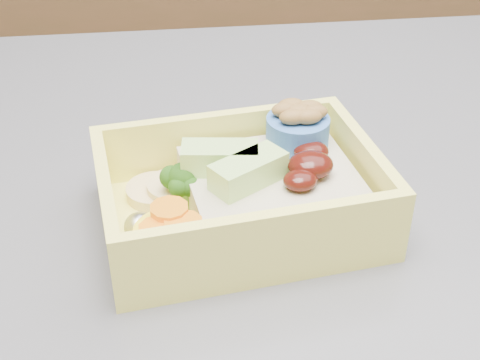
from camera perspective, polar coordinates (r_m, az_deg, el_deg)
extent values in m
cube|color=brown|center=(1.74, -4.36, 8.85)|extent=(3.20, 0.60, 0.90)
cube|color=#343438|center=(0.40, 4.03, -11.90)|extent=(1.24, 0.84, 0.04)
cube|color=#FFF769|center=(0.44, 0.00, -3.26)|extent=(0.19, 0.15, 0.01)
cube|color=#FFF769|center=(0.47, -1.82, 3.42)|extent=(0.17, 0.03, 0.04)
cube|color=#FFF769|center=(0.38, 2.28, -5.49)|extent=(0.17, 0.03, 0.04)
cube|color=#FFF769|center=(0.45, 10.39, 1.00)|extent=(0.02, 0.11, 0.04)
cube|color=#FFF769|center=(0.41, -11.26, -2.19)|extent=(0.02, 0.11, 0.04)
cube|color=tan|center=(0.43, 2.74, -0.98)|extent=(0.12, 0.11, 0.03)
ellipsoid|color=#350C08|center=(0.42, 6.04, 1.28)|extent=(0.03, 0.03, 0.02)
ellipsoid|color=#350C08|center=(0.44, 6.09, 2.43)|extent=(0.03, 0.02, 0.01)
ellipsoid|color=#350C08|center=(0.41, 5.16, -0.03)|extent=(0.02, 0.02, 0.01)
cube|color=#BAF07D|center=(0.41, 0.73, 0.76)|extent=(0.05, 0.04, 0.02)
cube|color=#BAF07D|center=(0.43, -1.73, 1.90)|extent=(0.05, 0.03, 0.02)
cylinder|color=#78B863|center=(0.44, -4.78, -1.67)|extent=(0.01, 0.01, 0.02)
sphere|color=#235112|center=(0.43, -4.88, 0.24)|extent=(0.02, 0.02, 0.02)
sphere|color=#235112|center=(0.43, -3.95, 0.45)|extent=(0.02, 0.02, 0.02)
sphere|color=#235112|center=(0.43, -5.88, 0.24)|extent=(0.02, 0.02, 0.02)
sphere|color=#235112|center=(0.42, -4.31, -0.53)|extent=(0.01, 0.01, 0.01)
sphere|color=#235112|center=(0.42, -5.24, -0.59)|extent=(0.01, 0.01, 0.01)
sphere|color=#235112|center=(0.44, -5.08, 0.54)|extent=(0.01, 0.01, 0.01)
cylinder|color=yellow|center=(0.40, -5.98, -5.26)|extent=(0.04, 0.04, 0.02)
cylinder|color=orange|center=(0.40, -6.15, -3.69)|extent=(0.02, 0.02, 0.00)
cylinder|color=orange|center=(0.39, -7.00, -4.21)|extent=(0.02, 0.02, 0.00)
cylinder|color=orange|center=(0.39, -4.86, -3.75)|extent=(0.02, 0.02, 0.00)
cylinder|color=orange|center=(0.40, -6.07, -2.48)|extent=(0.02, 0.02, 0.00)
cylinder|color=tan|center=(0.45, -7.26, -0.98)|extent=(0.04, 0.04, 0.01)
cylinder|color=tan|center=(0.45, -5.47, -0.63)|extent=(0.04, 0.04, 0.01)
ellipsoid|color=silver|center=(0.46, -3.63, 0.66)|extent=(0.02, 0.02, 0.02)
ellipsoid|color=silver|center=(0.41, -8.55, -3.97)|extent=(0.02, 0.02, 0.02)
cylinder|color=#396DC2|center=(0.45, 4.93, 4.19)|extent=(0.04, 0.04, 0.02)
ellipsoid|color=brown|center=(0.45, 5.03, 5.82)|extent=(0.02, 0.01, 0.01)
ellipsoid|color=brown|center=(0.45, 5.92, 6.17)|extent=(0.02, 0.01, 0.01)
ellipsoid|color=brown|center=(0.45, 3.88, 5.99)|extent=(0.02, 0.01, 0.01)
ellipsoid|color=brown|center=(0.44, 5.83, 5.41)|extent=(0.02, 0.01, 0.01)
ellipsoid|color=brown|center=(0.44, 4.55, 5.38)|extent=(0.02, 0.01, 0.01)
ellipsoid|color=brown|center=(0.45, 6.33, 5.78)|extent=(0.02, 0.01, 0.01)
ellipsoid|color=brown|center=(0.45, 4.40, 6.36)|extent=(0.02, 0.01, 0.01)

